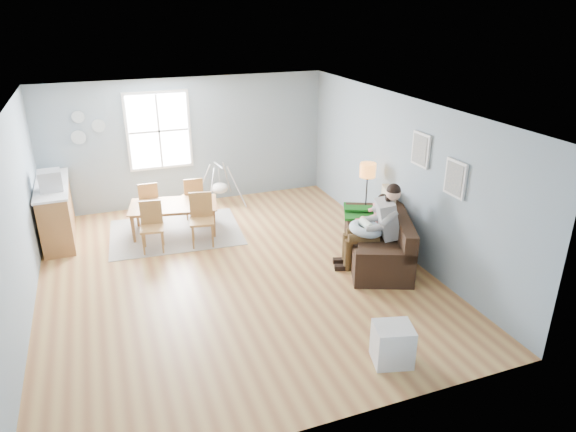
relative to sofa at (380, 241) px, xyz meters
name	(u,v)px	position (x,y,z in m)	size (l,w,h in m)	color
room	(228,127)	(-2.51, 0.35, 2.11)	(8.40, 9.40, 3.90)	#9C6037
window	(159,131)	(-3.11, 3.82, 1.34)	(1.32, 0.08, 1.62)	silver
pictures	(437,163)	(0.46, -0.70, 1.54)	(0.05, 1.34, 0.74)	silver
wall_plates	(85,128)	(-4.51, 3.82, 1.52)	(0.67, 0.02, 0.66)	#98AFB7
sofa	(380,241)	(0.00, 0.00, 0.00)	(1.69, 2.36, 0.88)	black
green_throw	(371,212)	(0.20, 0.70, 0.25)	(0.99, 0.83, 0.04)	#135715
beige_pillow	(388,203)	(0.37, 0.44, 0.50)	(0.15, 0.54, 0.54)	#C7B598
father	(377,224)	(-0.24, -0.24, 0.46)	(1.11, 0.73, 1.46)	gray
nursing_pillow	(366,229)	(-0.40, -0.17, 0.37)	(0.56, 0.56, 0.15)	#A6BCD0
infant	(366,223)	(-0.39, -0.14, 0.45)	(0.16, 0.38, 0.14)	silver
toddler	(376,213)	(0.00, 0.22, 0.43)	(0.59, 0.44, 0.87)	white
floor_lamp	(367,176)	(0.18, 0.90, 0.87)	(0.29, 0.29, 1.43)	black
storage_cube	(392,344)	(-1.29, -2.50, -0.06)	(0.55, 0.51, 0.51)	silver
rug	(176,232)	(-3.14, 2.30, -0.30)	(2.43, 1.85, 0.01)	gray
dining_table	(175,219)	(-3.14, 2.30, -0.02)	(1.62, 0.91, 0.57)	brown
chair_sw	(152,223)	(-3.62, 1.73, 0.19)	(0.46, 0.46, 0.89)	olive
chair_se	(202,215)	(-2.74, 1.68, 0.23)	(0.50, 0.50, 0.95)	olive
chair_nw	(149,200)	(-3.53, 2.94, 0.18)	(0.40, 0.40, 0.87)	olive
chair_ne	(193,196)	(-2.66, 2.87, 0.19)	(0.41, 0.41, 0.88)	olive
counter	(56,211)	(-5.21, 2.85, 0.23)	(0.59, 1.92, 1.07)	brown
monitor	(50,180)	(-5.19, 2.49, 0.93)	(0.40, 0.38, 0.35)	#B1B1B6
baby_swing	(220,187)	(-1.98, 3.42, 0.10)	(0.98, 1.00, 0.91)	#B1B1B6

